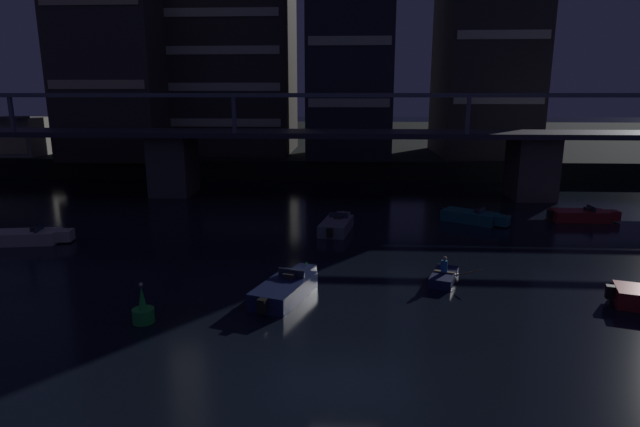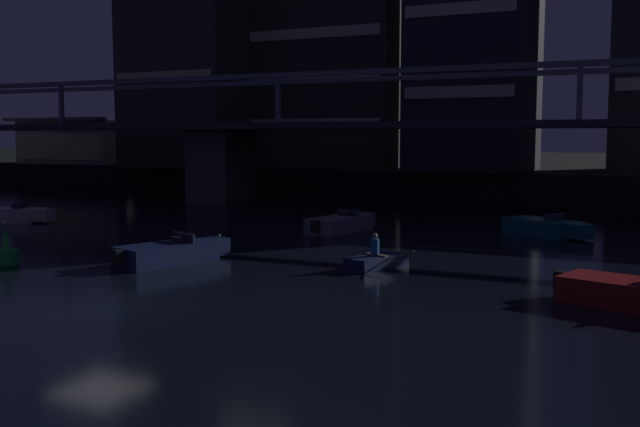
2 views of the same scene
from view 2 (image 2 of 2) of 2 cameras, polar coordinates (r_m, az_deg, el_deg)
The scene contains 12 objects.
ground_plane at distance 23.18m, azimuth -16.45°, elevation -6.90°, with size 400.00×400.00×0.00m, color black.
far_riverbank at distance 98.05m, azimuth 16.61°, elevation 3.35°, with size 240.00×80.00×2.20m, color black.
river_bridge at distance 51.10m, azimuth 8.23°, elevation 5.09°, with size 105.10×6.40×9.38m.
tower_west_tall at distance 72.91m, azimuth 1.71°, elevation 11.50°, with size 13.86×13.30×20.23m.
waterfront_pavilion at distance 83.39m, azimuth -17.84°, elevation 5.20°, with size 12.40×7.40×4.70m.
speedboat_near_right at distance 30.44m, azimuth -11.25°, elevation -2.95°, with size 2.94×5.14×1.16m.
speedboat_mid_left at distance 48.04m, azimuth -22.35°, elevation -0.07°, with size 5.23×2.44×1.16m.
speedboat_mid_center at distance 39.89m, azimuth 16.72°, elevation -1.01°, with size 4.79×3.79×1.16m.
speedboat_far_left at distance 24.05m, azimuth 22.97°, elevation -5.66°, with size 5.16×2.88×1.16m.
speedboat_far_center at distance 39.78m, azimuth 1.64°, elevation -0.78°, with size 2.44×5.23×1.16m.
channel_buoy at distance 31.95m, azimuth -22.73°, elevation -2.77°, with size 0.90×0.90×1.76m.
dinghy_with_paddler at distance 28.86m, azimuth 4.31°, elevation -3.62°, with size 2.67×2.82×1.36m.
Camera 2 is at (15.22, -16.74, 5.04)m, focal length 42.12 mm.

